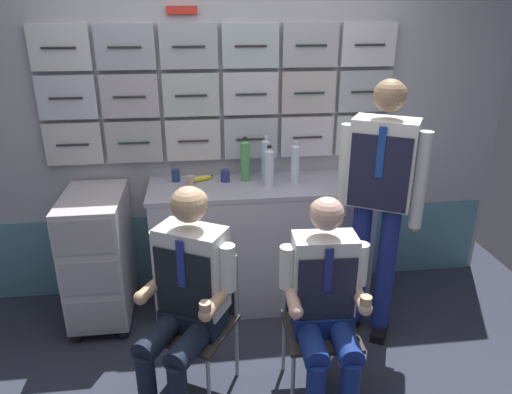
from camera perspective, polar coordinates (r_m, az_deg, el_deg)
galley_bulkhead at (r=3.54m, az=-3.50°, el=5.66°), size 4.20×0.14×2.15m
galley_counter at (r=3.55m, az=0.58°, el=-5.62°), size 1.58×0.53×0.94m
service_trolley at (r=3.51m, az=-18.29°, el=-6.57°), size 0.40×0.65×0.95m
folding_chair_left at (r=2.82m, az=-6.55°, el=-12.79°), size 0.54×0.54×0.83m
crew_member_left at (r=2.61m, az=-8.41°, el=-11.21°), size 0.60×0.69×1.27m
folding_chair_right at (r=2.82m, az=7.44°, el=-12.92°), size 0.42×0.42×0.83m
crew_member_right at (r=2.60m, az=8.35°, el=-12.20°), size 0.48×0.59×1.22m
crew_member_standing at (r=3.07m, az=14.61°, el=0.73°), size 0.48×0.40×1.73m
water_bottle_clear at (r=3.29m, az=1.58°, el=3.62°), size 0.07×0.07×0.29m
water_bottle_short at (r=3.38m, az=-1.31°, el=4.44°), size 0.07×0.07×0.32m
water_bottle_tall at (r=3.42m, az=1.18°, el=4.61°), size 0.06×0.06×0.32m
sparkling_bottle_green at (r=3.36m, az=4.72°, el=4.07°), size 0.06×0.06×0.30m
coffee_cup_white at (r=3.38m, az=10.91°, el=2.00°), size 0.07×0.07×0.08m
paper_cup_tan at (r=3.45m, az=-9.60°, el=2.59°), size 0.06×0.06×0.09m
paper_cup_blue at (r=3.32m, az=-7.90°, el=1.87°), size 0.06×0.06×0.08m
espresso_cup_small at (r=3.40m, az=-3.71°, el=2.62°), size 0.07×0.07×0.09m
snack_banana at (r=3.44m, az=-6.57°, el=2.23°), size 0.17×0.10×0.04m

